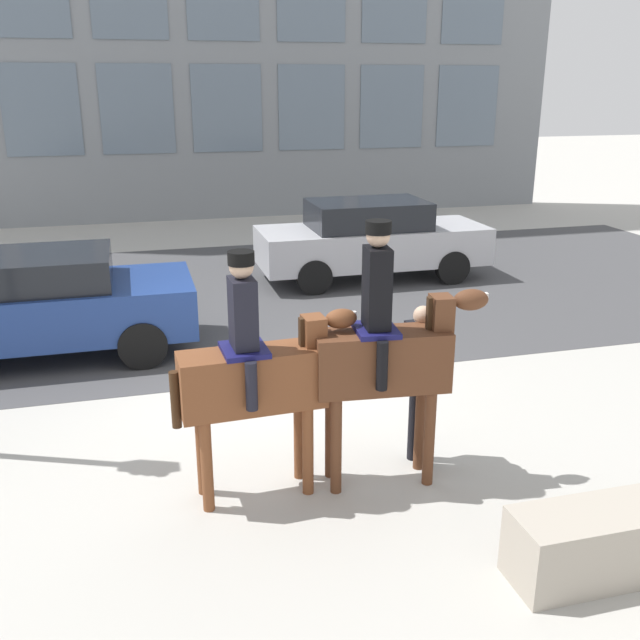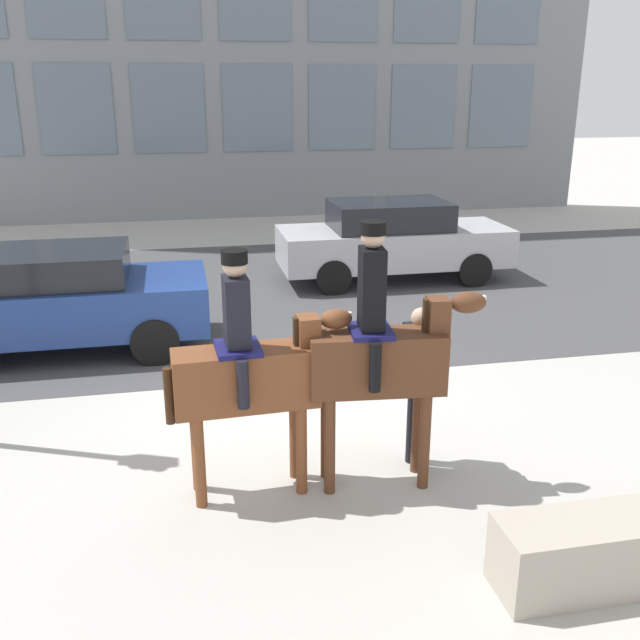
% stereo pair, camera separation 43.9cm
% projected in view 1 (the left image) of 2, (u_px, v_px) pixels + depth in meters
% --- Properties ---
extents(ground_plane, '(80.00, 80.00, 0.00)m').
position_uv_depth(ground_plane, '(279.00, 396.00, 9.18)').
color(ground_plane, '#B2AFA8').
extents(road_surface, '(22.65, 8.50, 0.01)m').
position_uv_depth(road_surface, '(227.00, 295.00, 13.53)').
color(road_surface, '#444447').
rests_on(road_surface, ground_plane).
extents(mounted_horse_lead, '(1.80, 0.65, 2.44)m').
position_uv_depth(mounted_horse_lead, '(256.00, 373.00, 6.64)').
color(mounted_horse_lead, brown).
rests_on(mounted_horse_lead, ground_plane).
extents(mounted_horse_companion, '(1.78, 0.65, 2.66)m').
position_uv_depth(mounted_horse_companion, '(385.00, 352.00, 6.84)').
color(mounted_horse_companion, '#59331E').
rests_on(mounted_horse_companion, ground_plane).
extents(pedestrian_bystander, '(0.82, 0.48, 1.74)m').
position_uv_depth(pedestrian_bystander, '(420.00, 373.00, 7.27)').
color(pedestrian_bystander, black).
rests_on(pedestrian_bystander, ground_plane).
extents(street_car_near_lane, '(4.14, 1.90, 1.55)m').
position_uv_depth(street_car_near_lane, '(46.00, 303.00, 10.31)').
color(street_car_near_lane, navy).
rests_on(street_car_near_lane, ground_plane).
extents(street_car_far_lane, '(4.60, 1.78, 1.61)m').
position_uv_depth(street_car_far_lane, '(371.00, 239.00, 14.41)').
color(street_car_far_lane, '#B7B7BC').
rests_on(street_car_far_lane, ground_plane).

